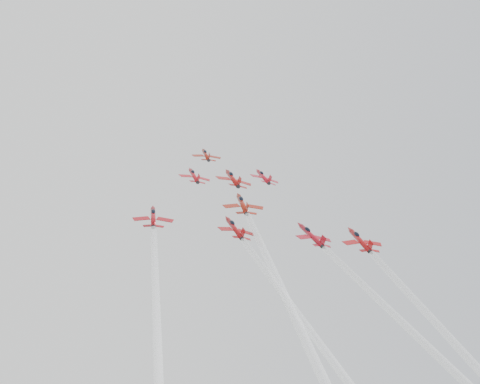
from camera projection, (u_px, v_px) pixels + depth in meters
name	position (u px, v px, depth m)	size (l,w,h in m)	color
jet_lead	(206.00, 155.00, 158.75)	(8.82, 10.61, 8.74)	maroon
jet_row2_left	(194.00, 175.00, 138.65)	(8.46, 10.19, 8.39)	#B1101A
jet_row2_center	(232.00, 178.00, 143.47)	(10.25, 12.34, 10.16)	#9C110E
jet_row2_right	(263.00, 177.00, 150.98)	(8.98, 10.81, 8.90)	#B31120
jet_center	(323.00, 327.00, 84.14)	(9.93, 84.32, 69.93)	maroon
jet_rear_farleft	(188.00, 342.00, 72.95)	(8.33, 70.74, 58.67)	maroon
jet_rear_left	(306.00, 354.00, 76.40)	(8.39, 71.24, 59.08)	maroon
jet_rear_right	(423.00, 368.00, 79.38)	(9.00, 76.47, 63.42)	#A20F1D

